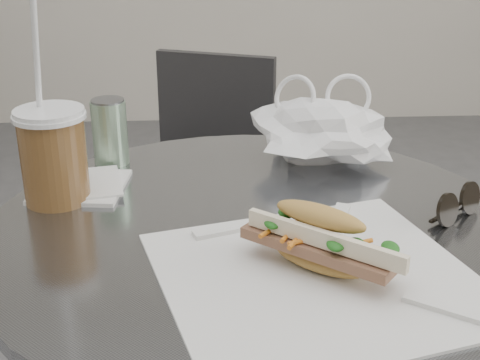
{
  "coord_description": "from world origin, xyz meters",
  "views": [
    {
      "loc": [
        -0.06,
        -0.63,
        1.16
      ],
      "look_at": [
        -0.02,
        0.24,
        0.79
      ],
      "focal_mm": 50.0,
      "sensor_mm": 36.0,
      "label": 1
    }
  ],
  "objects_px": {
    "chair_far": "(199,226)",
    "sunglasses": "(457,206)",
    "drink_can": "(110,132)",
    "iced_coffee": "(53,154)",
    "banh_mi": "(320,240)"
  },
  "relations": [
    {
      "from": "chair_far",
      "to": "sunglasses",
      "type": "bearing_deg",
      "value": 136.62
    },
    {
      "from": "drink_can",
      "to": "sunglasses",
      "type": "bearing_deg",
      "value": -25.08
    },
    {
      "from": "drink_can",
      "to": "chair_far",
      "type": "bearing_deg",
      "value": 75.55
    },
    {
      "from": "iced_coffee",
      "to": "chair_far",
      "type": "bearing_deg",
      "value": 73.74
    },
    {
      "from": "sunglasses",
      "to": "drink_can",
      "type": "xyz_separation_m",
      "value": [
        -0.51,
        0.24,
        0.04
      ]
    },
    {
      "from": "chair_far",
      "to": "iced_coffee",
      "type": "bearing_deg",
      "value": 93.96
    },
    {
      "from": "banh_mi",
      "to": "iced_coffee",
      "type": "height_order",
      "value": "iced_coffee"
    },
    {
      "from": "iced_coffee",
      "to": "drink_can",
      "type": "bearing_deg",
      "value": 67.71
    },
    {
      "from": "iced_coffee",
      "to": "banh_mi",
      "type": "bearing_deg",
      "value": -32.17
    },
    {
      "from": "iced_coffee",
      "to": "drink_can",
      "type": "relative_size",
      "value": 2.71
    },
    {
      "from": "chair_far",
      "to": "sunglasses",
      "type": "xyz_separation_m",
      "value": [
        0.38,
        -0.76,
        0.41
      ]
    },
    {
      "from": "drink_can",
      "to": "banh_mi",
      "type": "bearing_deg",
      "value": -51.68
    },
    {
      "from": "chair_far",
      "to": "drink_can",
      "type": "height_order",
      "value": "drink_can"
    },
    {
      "from": "chair_far",
      "to": "drink_can",
      "type": "distance_m",
      "value": 0.7
    },
    {
      "from": "chair_far",
      "to": "banh_mi",
      "type": "distance_m",
      "value": 1.01
    }
  ]
}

